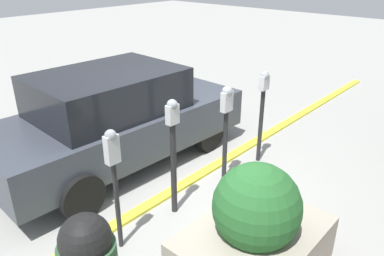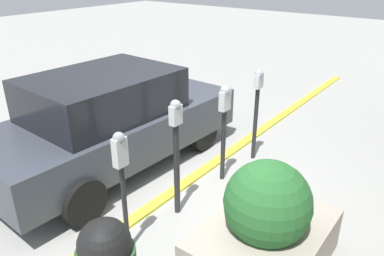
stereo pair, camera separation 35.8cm
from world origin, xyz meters
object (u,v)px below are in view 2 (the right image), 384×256
(parking_meter_fourth, at_px, (257,100))
(parking_meter_middle, at_px, (224,116))
(parking_meter_nearest, at_px, (122,170))
(parked_car_front, at_px, (111,120))
(parking_meter_second, at_px, (176,145))
(planter_box, at_px, (265,228))

(parking_meter_fourth, bearing_deg, parking_meter_middle, 176.46)
(parking_meter_nearest, distance_m, parked_car_front, 2.03)
(parking_meter_second, bearing_deg, parked_car_front, 77.63)
(parking_meter_second, xyz_separation_m, parked_car_front, (0.35, 1.59, -0.19))
(parking_meter_nearest, height_order, parking_meter_fourth, parking_meter_fourth)
(parking_meter_nearest, xyz_separation_m, parking_meter_middle, (1.93, -0.01, -0.01))
(parked_car_front, bearing_deg, planter_box, -98.03)
(parking_meter_nearest, bearing_deg, parking_meter_fourth, -1.34)
(planter_box, bearing_deg, parking_meter_nearest, 118.21)
(parking_meter_nearest, relative_size, parking_meter_fourth, 0.97)
(parking_meter_nearest, xyz_separation_m, parking_meter_second, (0.89, 0.00, -0.07))
(parking_meter_nearest, xyz_separation_m, parking_meter_fourth, (2.79, -0.07, -0.02))
(parking_meter_nearest, relative_size, parking_meter_middle, 1.00)
(parking_meter_second, relative_size, parking_meter_fourth, 1.03)
(parking_meter_nearest, bearing_deg, planter_box, -61.79)
(parking_meter_middle, bearing_deg, parking_meter_nearest, 179.64)
(parking_meter_middle, height_order, planter_box, parking_meter_middle)
(parking_meter_fourth, height_order, planter_box, parking_meter_fourth)
(parking_meter_fourth, bearing_deg, parked_car_front, 133.27)
(parking_meter_nearest, distance_m, parking_meter_fourth, 2.79)
(parking_meter_second, relative_size, parking_meter_middle, 1.06)
(parking_meter_second, height_order, planter_box, parking_meter_second)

